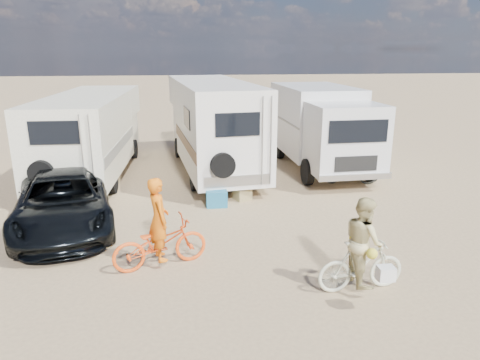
{
  "coord_description": "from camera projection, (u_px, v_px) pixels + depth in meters",
  "views": [
    {
      "loc": [
        -1.23,
        -9.3,
        4.4
      ],
      "look_at": [
        0.03,
        1.03,
        1.3
      ],
      "focal_mm": 32.99,
      "sensor_mm": 36.0,
      "label": 1
    }
  ],
  "objects": [
    {
      "name": "ground",
      "position": [
        244.0,
        246.0,
        10.25
      ],
      "size": [
        140.0,
        140.0,
        0.0
      ],
      "primitive_type": "plane",
      "color": "tan",
      "rests_on": "ground"
    },
    {
      "name": "rv_main",
      "position": [
        213.0,
        127.0,
        16.23
      ],
      "size": [
        3.28,
        8.05,
        3.29
      ],
      "primitive_type": null,
      "rotation": [
        0.0,
        0.0,
        0.12
      ],
      "color": "white",
      "rests_on": "ground"
    },
    {
      "name": "rv_left",
      "position": [
        92.0,
        135.0,
        15.76
      ],
      "size": [
        2.68,
        7.92,
        2.87
      ],
      "primitive_type": null,
      "rotation": [
        0.0,
        0.0,
        -0.04
      ],
      "color": "beige",
      "rests_on": "ground"
    },
    {
      "name": "box_truck",
      "position": [
        322.0,
        129.0,
        16.44
      ],
      "size": [
        2.76,
        6.42,
        3.04
      ],
      "primitive_type": null,
      "rotation": [
        0.0,
        0.0,
        0.04
      ],
      "color": "silver",
      "rests_on": "ground"
    },
    {
      "name": "dark_suv",
      "position": [
        63.0,
        202.0,
        11.16
      ],
      "size": [
        3.27,
        5.32,
        1.38
      ],
      "primitive_type": "imported",
      "rotation": [
        0.0,
        0.0,
        0.21
      ],
      "color": "black",
      "rests_on": "ground"
    },
    {
      "name": "bike_man",
      "position": [
        160.0,
        243.0,
        9.17
      ],
      "size": [
        2.11,
        1.26,
        1.05
      ],
      "primitive_type": "imported",
      "rotation": [
        0.0,
        0.0,
        1.88
      ],
      "color": "#EC4D13",
      "rests_on": "ground"
    },
    {
      "name": "bike_woman",
      "position": [
        361.0,
        265.0,
        8.25
      ],
      "size": [
        1.73,
        0.61,
        1.02
      ],
      "primitive_type": "imported",
      "rotation": [
        0.0,
        0.0,
        1.65
      ],
      "color": "beige",
      "rests_on": "ground"
    },
    {
      "name": "rider_man",
      "position": [
        159.0,
        227.0,
        9.06
      ],
      "size": [
        0.6,
        0.74,
        1.76
      ],
      "primitive_type": "imported",
      "rotation": [
        0.0,
        0.0,
        1.88
      ],
      "color": "orange",
      "rests_on": "ground"
    },
    {
      "name": "rider_woman",
      "position": [
        363.0,
        249.0,
        8.16
      ],
      "size": [
        0.7,
        0.86,
        1.67
      ],
      "primitive_type": "imported",
      "rotation": [
        0.0,
        0.0,
        1.65
      ],
      "color": "#CBBC7E",
      "rests_on": "ground"
    },
    {
      "name": "bike_parked",
      "position": [
        350.0,
        170.0,
        14.85
      ],
      "size": [
        1.91,
        0.98,
        0.96
      ],
      "primitive_type": "imported",
      "rotation": [
        0.0,
        0.0,
        1.37
      ],
      "color": "#242624",
      "rests_on": "ground"
    },
    {
      "name": "cooler",
      "position": [
        217.0,
        198.0,
        12.79
      ],
      "size": [
        0.6,
        0.44,
        0.48
      ],
      "primitive_type": "cube",
      "rotation": [
        0.0,
        0.0,
        0.0
      ],
      "color": "#20688E",
      "rests_on": "ground"
    },
    {
      "name": "crate",
      "position": [
        242.0,
        194.0,
        13.39
      ],
      "size": [
        0.59,
        0.59,
        0.36
      ],
      "primitive_type": "cube",
      "rotation": [
        0.0,
        0.0,
        0.42
      ],
      "color": "#8E7D4F",
      "rests_on": "ground"
    }
  ]
}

